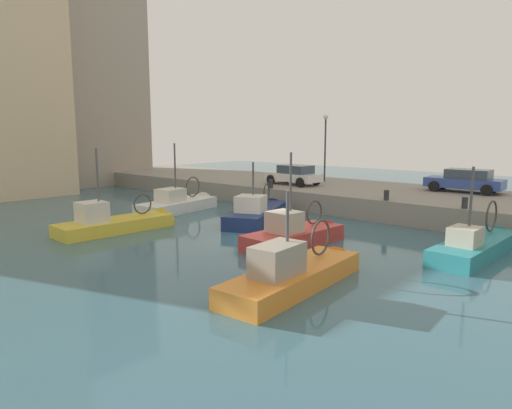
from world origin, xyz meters
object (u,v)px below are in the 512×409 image
object	(u,v)px
quay_streetlamp	(325,137)
fishing_boat_navy	(259,218)
mooring_bollard_mid	(386,195)
fishing_boat_red	(299,241)
mooring_bollard_north	(271,184)
fishing_boat_yellow	(122,228)
mooring_bollard_south	(465,203)
fishing_boat_orange	(299,281)
fishing_boat_teal	(478,252)
parked_car_white	(294,175)
parked_car_blue	(465,180)
fishing_boat_white	(182,208)

from	to	relation	value
quay_streetlamp	fishing_boat_navy	bearing A→B (deg)	-167.66
mooring_bollard_mid	fishing_boat_red	bearing A→B (deg)	174.84
fishing_boat_navy	mooring_bollard_north	distance (m)	4.90
fishing_boat_yellow	fishing_boat_navy	bearing A→B (deg)	-27.19
fishing_boat_yellow	mooring_bollard_south	xyz separation A→B (m)	(10.50, -12.85, 1.35)
fishing_boat_red	fishing_boat_orange	xyz separation A→B (m)	(-4.45, -3.26, 0.01)
mooring_bollard_north	quay_streetlamp	distance (m)	6.40
fishing_boat_red	quay_streetlamp	world-z (taller)	quay_streetlamp
mooring_bollard_mid	fishing_boat_yellow	bearing A→B (deg)	139.89
fishing_boat_orange	quay_streetlamp	bearing A→B (deg)	31.00
fishing_boat_yellow	fishing_boat_teal	size ratio (longest dim) A/B	0.95
quay_streetlamp	parked_car_white	bearing A→B (deg)	171.39
fishing_boat_teal	parked_car_blue	size ratio (longest dim) A/B	1.56
mooring_bollard_south	quay_streetlamp	xyz separation A→B (m)	(5.65, 11.61, 2.98)
fishing_boat_yellow	parked_car_blue	world-z (taller)	fishing_boat_yellow
mooring_bollard_south	fishing_boat_red	bearing A→B (deg)	146.35
mooring_bollard_south	mooring_bollard_north	xyz separation A→B (m)	(0.00, 12.00, 0.00)
fishing_boat_navy	fishing_boat_white	world-z (taller)	fishing_boat_white
fishing_boat_white	mooring_bollard_mid	bearing A→B (deg)	-66.92
fishing_boat_white	parked_car_white	xyz separation A→B (m)	(7.35, -3.12, 1.77)
parked_car_blue	mooring_bollard_mid	size ratio (longest dim) A/B	8.03
parked_car_blue	fishing_boat_navy	bearing A→B (deg)	143.61
mooring_bollard_mid	fishing_boat_teal	bearing A→B (deg)	-121.78
parked_car_blue	mooring_bollard_north	xyz separation A→B (m)	(-6.23, 10.03, -0.44)
fishing_boat_orange	parked_car_blue	distance (m)	17.74
parked_car_blue	mooring_bollard_mid	bearing A→B (deg)	161.94
fishing_boat_yellow	mooring_bollard_north	bearing A→B (deg)	-4.63
fishing_boat_navy	parked_car_white	size ratio (longest dim) A/B	1.80
mooring_bollard_mid	parked_car_white	bearing A→B (deg)	72.33
fishing_boat_red	mooring_bollard_south	bearing A→B (deg)	-33.65
fishing_boat_red	parked_car_blue	size ratio (longest dim) A/B	1.32
mooring_bollard_south	quay_streetlamp	size ratio (longest dim) A/B	0.11
mooring_bollard_mid	fishing_boat_white	bearing A→B (deg)	113.08
fishing_boat_red	mooring_bollard_mid	distance (m)	7.11
parked_car_blue	mooring_bollard_north	world-z (taller)	parked_car_blue
parked_car_white	quay_streetlamp	distance (m)	4.03
mooring_bollard_north	mooring_bollard_mid	bearing A→B (deg)	-90.00
fishing_boat_navy	mooring_bollard_south	bearing A→B (deg)	-67.22
parked_car_blue	quay_streetlamp	world-z (taller)	quay_streetlamp
mooring_bollard_south	mooring_bollard_north	size ratio (longest dim) A/B	1.00
fishing_boat_teal	parked_car_blue	xyz separation A→B (m)	(9.78, 3.70, 1.82)
fishing_boat_white	mooring_bollard_north	distance (m)	5.91
parked_car_white	mooring_bollard_north	xyz separation A→B (m)	(-2.57, -0.08, -0.42)
fishing_boat_red	mooring_bollard_south	xyz separation A→B (m)	(6.95, -4.63, 1.35)
fishing_boat_orange	fishing_boat_white	world-z (taller)	fishing_boat_white
fishing_boat_orange	parked_car_blue	world-z (taller)	fishing_boat_orange
mooring_bollard_north	quay_streetlamp	xyz separation A→B (m)	(5.65, -0.39, 2.98)
fishing_boat_white	mooring_bollard_mid	xyz separation A→B (m)	(4.77, -11.20, 1.35)
fishing_boat_navy	mooring_bollard_south	xyz separation A→B (m)	(3.99, -9.50, 1.36)
mooring_bollard_north	quay_streetlamp	size ratio (longest dim) A/B	0.11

